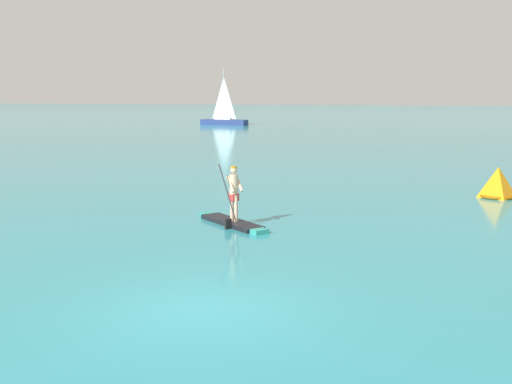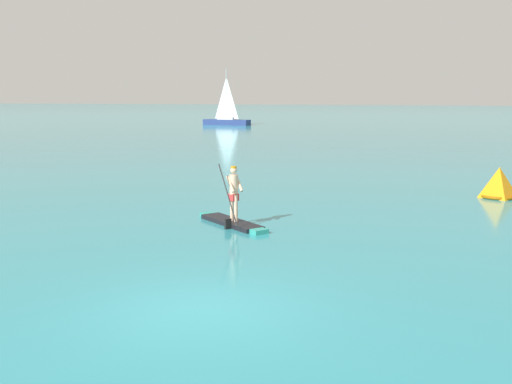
# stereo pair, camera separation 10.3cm
# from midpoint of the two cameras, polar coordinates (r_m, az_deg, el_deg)

# --- Properties ---
(ground) EXTENTS (440.00, 440.00, 0.00)m
(ground) POSITION_cam_midpoint_polar(r_m,az_deg,el_deg) (11.71, -4.94, -10.80)
(ground) COLOR teal
(paddleboarder_mid_center) EXTENTS (2.86, 2.48, 1.92)m
(paddleboarder_mid_center) POSITION_cam_midpoint_polar(r_m,az_deg,el_deg) (18.86, -2.05, -2.05)
(paddleboarder_mid_center) COLOR black
(paddleboarder_mid_center) RESTS_ON ground
(race_marker_buoy) EXTENTS (1.38, 1.38, 1.20)m
(race_marker_buoy) POSITION_cam_midpoint_polar(r_m,az_deg,el_deg) (25.59, 21.70, 0.68)
(race_marker_buoy) COLOR orange
(race_marker_buoy) RESTS_ON ground
(sailboat_left_horizon) EXTENTS (6.42, 2.35, 7.22)m
(sailboat_left_horizon) POSITION_cam_midpoint_polar(r_m,az_deg,el_deg) (80.55, -2.71, 6.85)
(sailboat_left_horizon) COLOR navy
(sailboat_left_horizon) RESTS_ON ground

